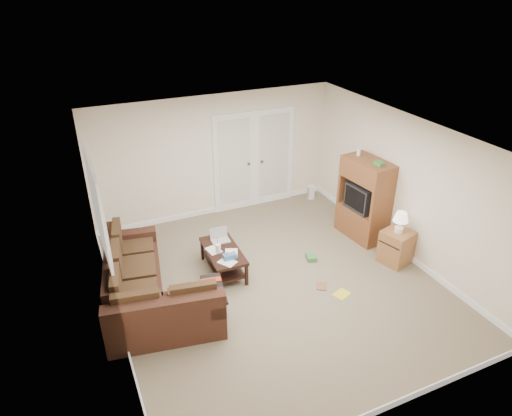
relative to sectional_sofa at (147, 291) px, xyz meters
name	(u,v)px	position (x,y,z in m)	size (l,w,h in m)	color
floor	(274,283)	(2.03, -0.24, -0.30)	(5.50, 5.50, 0.00)	gray
ceiling	(278,138)	(2.03, -0.24, 2.20)	(5.00, 5.50, 0.02)	white
wall_left	(107,254)	(-0.47, -0.24, 0.95)	(0.02, 5.50, 2.50)	white
wall_right	(406,188)	(4.53, -0.24, 0.95)	(0.02, 5.50, 2.50)	white
wall_back	(215,156)	(2.03, 2.51, 0.95)	(5.00, 0.02, 2.50)	white
wall_front	(394,333)	(2.03, -2.99, 0.95)	(5.00, 0.02, 2.50)	white
baseboards	(275,280)	(2.03, -0.24, -0.25)	(5.00, 5.50, 0.10)	silver
french_doors	(254,160)	(2.88, 2.47, 0.74)	(1.80, 0.05, 2.13)	silver
window_left	(97,202)	(-0.43, 0.76, 1.25)	(0.05, 1.92, 1.42)	silver
sectional_sofa	(147,291)	(0.00, 0.00, 0.00)	(1.76, 2.71, 0.76)	#432519
coffee_table	(223,259)	(1.38, 0.42, -0.06)	(0.57, 1.09, 0.73)	black
tv_armoire	(364,199)	(4.23, 0.44, 0.48)	(0.63, 1.02, 1.67)	brown
side_cabinet	(396,244)	(4.23, -0.55, 0.06)	(0.58, 0.58, 0.98)	#9F693A
space_heater	(311,192)	(4.14, 2.21, -0.14)	(0.13, 0.11, 0.32)	white
floor_magazine	(342,294)	(2.87, -0.95, -0.30)	(0.26, 0.20, 0.01)	yellow
floor_greenbox	(311,257)	(2.92, 0.10, -0.26)	(0.16, 0.21, 0.08)	#3A813D
floor_book	(317,286)	(2.61, -0.61, -0.29)	(0.15, 0.21, 0.02)	brown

